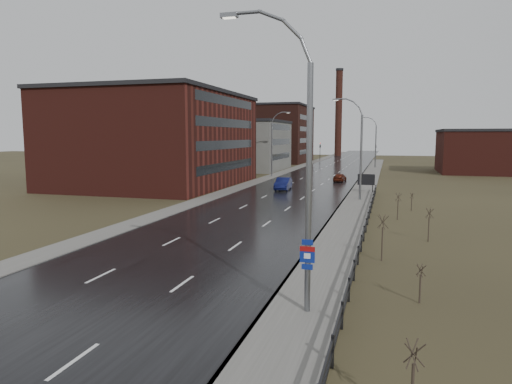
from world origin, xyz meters
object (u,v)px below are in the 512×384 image
Objects in this scene: streetlight_main at (301,166)px; car_far at (340,178)px; billboard at (366,180)px; car_near at (283,184)px.

car_far is (-4.05, 54.87, -5.40)m from streetlight_main.
streetlight_main is 41.53m from billboard.
car_far is at bearing 94.22° from streetlight_main.
car_near is at bearing 71.90° from car_far.
car_near is 1.28× the size of car_far.
car_near is at bearing 179.50° from billboard.
streetlight_main is at bearing -90.87° from billboard.
streetlight_main reaches higher than car_near.
streetlight_main is 42.93m from car_near.
car_far is at bearing 62.42° from car_near.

